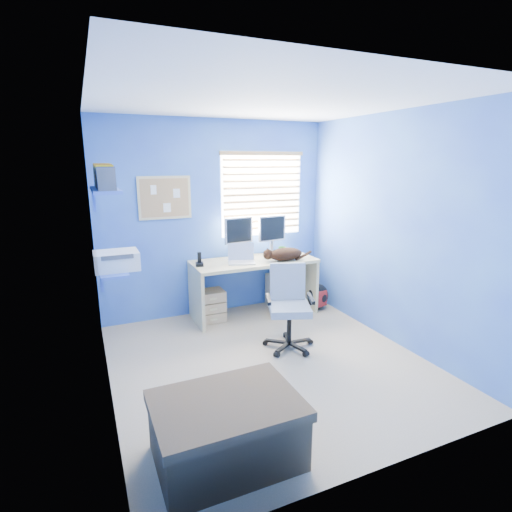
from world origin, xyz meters
name	(u,v)px	position (x,y,z in m)	size (l,w,h in m)	color
floor	(268,362)	(0.00, 0.00, 0.00)	(3.00, 3.20, 0.00)	tan
ceiling	(270,100)	(0.00, 0.00, 2.50)	(3.00, 3.20, 0.00)	white
wall_back	(216,219)	(0.00, 1.60, 1.25)	(3.00, 0.01, 2.50)	#304BBC
wall_front	(388,291)	(0.00, -1.60, 1.25)	(3.00, 0.01, 2.50)	#304BBC
wall_left	(99,256)	(-1.50, 0.00, 1.25)	(0.01, 3.20, 2.50)	#304BBC
wall_right	(393,230)	(1.50, 0.00, 1.25)	(0.01, 3.20, 2.50)	#304BBC
desk	(254,287)	(0.39, 1.26, 0.37)	(1.60, 0.65, 0.74)	tan
laptop	(242,254)	(0.19, 1.18, 0.85)	(0.33, 0.26, 0.22)	silver
monitor_left	(238,238)	(0.25, 1.45, 1.01)	(0.40, 0.12, 0.54)	silver
monitor_right	(272,235)	(0.72, 1.42, 1.01)	(0.40, 0.12, 0.54)	silver
phone	(199,259)	(-0.33, 1.26, 0.82)	(0.09, 0.11, 0.17)	black
mug	(282,251)	(0.88, 1.41, 0.79)	(0.10, 0.09, 0.10)	#2B8224
cd_spindle	(288,251)	(0.98, 1.42, 0.78)	(0.13, 0.13, 0.07)	silver
cat	(286,254)	(0.76, 1.08, 0.82)	(0.46, 0.24, 0.16)	black
tower_pc	(278,292)	(0.79, 1.33, 0.23)	(0.19, 0.44, 0.45)	beige
drawer_boxes	(210,306)	(-0.21, 1.27, 0.20)	(0.35, 0.28, 0.41)	tan
yellow_book	(276,306)	(0.65, 1.13, 0.12)	(0.03, 0.17, 0.24)	yellow
backpack	(318,297)	(1.26, 1.08, 0.18)	(0.30, 0.23, 0.35)	black
bed_corner	(227,430)	(-0.84, -1.10, 0.22)	(0.93, 0.66, 0.45)	brown
office_chair	(289,317)	(0.36, 0.25, 0.34)	(0.67, 0.67, 0.90)	black
window_blinds	(263,194)	(0.65, 1.57, 1.55)	(1.15, 0.05, 1.10)	white
corkboard	(165,198)	(-0.65, 1.58, 1.55)	(0.64, 0.02, 0.52)	tan
wall_shelves	(109,220)	(-1.35, 0.75, 1.43)	(0.42, 0.90, 1.05)	blue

